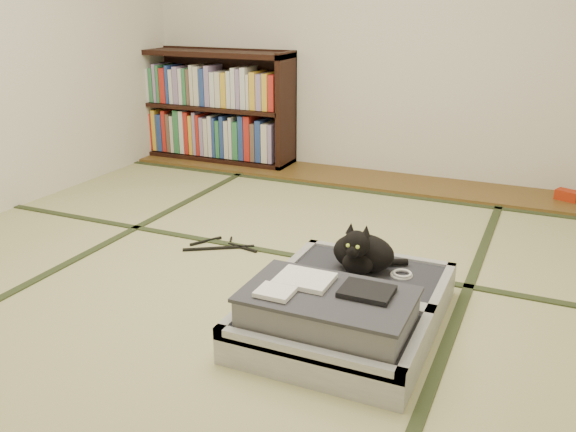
% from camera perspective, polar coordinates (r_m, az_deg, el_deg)
% --- Properties ---
extents(floor, '(4.50, 4.50, 0.00)m').
position_cam_1_polar(floor, '(3.06, -3.56, -6.31)').
color(floor, '#C9C086').
rests_on(floor, ground).
extents(wood_strip, '(4.00, 0.50, 0.02)m').
position_cam_1_polar(wood_strip, '(4.80, 7.55, 3.44)').
color(wood_strip, brown).
rests_on(wood_strip, ground).
extents(red_item, '(0.17, 0.14, 0.07)m').
position_cam_1_polar(red_item, '(4.64, 24.68, 1.78)').
color(red_item, '#AB270D').
rests_on(red_item, wood_strip).
extents(tatami_borders, '(4.00, 4.50, 0.01)m').
position_cam_1_polar(tatami_borders, '(3.46, 0.22, -2.99)').
color(tatami_borders, '#2D381E').
rests_on(tatami_borders, ground).
extents(bookcase, '(1.48, 0.34, 0.95)m').
position_cam_1_polar(bookcase, '(5.34, -7.33, 9.97)').
color(bookcase, black).
rests_on(bookcase, wood_strip).
extents(suitcase, '(0.74, 0.99, 0.29)m').
position_cam_1_polar(suitcase, '(2.61, 5.26, -8.62)').
color(suitcase, '#BBBBC0').
rests_on(suitcase, floor).
extents(cat, '(0.33, 0.33, 0.27)m').
position_cam_1_polar(cat, '(2.81, 6.95, -3.44)').
color(cat, black).
rests_on(cat, suitcase).
extents(cable_coil, '(0.10, 0.10, 0.02)m').
position_cam_1_polar(cable_coil, '(2.83, 10.59, -5.39)').
color(cable_coil, white).
rests_on(cable_coil, suitcase).
extents(hanger, '(0.40, 0.29, 0.01)m').
position_cam_1_polar(hanger, '(3.49, -6.24, -2.81)').
color(hanger, black).
rests_on(hanger, floor).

